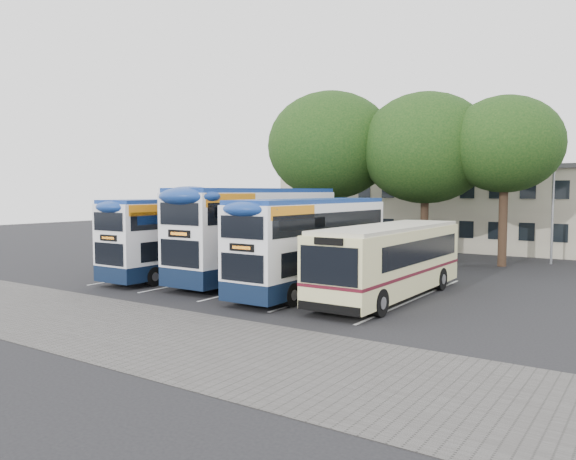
# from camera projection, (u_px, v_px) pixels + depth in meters

# --- Properties ---
(ground) EXTENTS (120.00, 120.00, 0.00)m
(ground) POSITION_uv_depth(u_px,v_px,m) (282.00, 311.00, 20.71)
(ground) COLOR black
(ground) RESTS_ON ground
(paving_strip) EXTENTS (40.00, 6.00, 0.01)m
(paving_strip) POSITION_uv_depth(u_px,v_px,m) (140.00, 331.00, 17.69)
(paving_strip) COLOR #595654
(paving_strip) RESTS_ON ground
(bay_lines) EXTENTS (14.12, 11.00, 0.01)m
(bay_lines) POSITION_uv_depth(u_px,v_px,m) (277.00, 283.00, 26.94)
(bay_lines) COLOR silver
(bay_lines) RESTS_ON ground
(depot_building) EXTENTS (32.40, 8.40, 6.20)m
(depot_building) POSITION_uv_depth(u_px,v_px,m) (482.00, 208.00, 42.82)
(depot_building) COLOR #A59985
(depot_building) RESTS_ON ground
(lamp_post) EXTENTS (0.25, 1.05, 9.06)m
(lamp_post) POSITION_uv_depth(u_px,v_px,m) (554.00, 180.00, 33.53)
(lamp_post) COLOR gray
(lamp_post) RESTS_ON ground
(tree_left) EXTENTS (8.47, 8.47, 11.06)m
(tree_left) POSITION_uv_depth(u_px,v_px,m) (331.00, 146.00, 37.62)
(tree_left) COLOR black
(tree_left) RESTS_ON ground
(tree_mid) EXTENTS (8.15, 8.15, 10.56)m
(tree_mid) POSITION_uv_depth(u_px,v_px,m) (426.00, 148.00, 35.07)
(tree_mid) COLOR black
(tree_mid) RESTS_ON ground
(tree_right) EXTENTS (6.59, 6.59, 9.93)m
(tree_right) POSITION_uv_depth(u_px,v_px,m) (505.00, 145.00, 32.46)
(tree_right) COLOR black
(tree_right) RESTS_ON ground
(bus_dd_left) EXTENTS (2.33, 9.64, 4.01)m
(bus_dd_left) POSITION_uv_depth(u_px,v_px,m) (185.00, 234.00, 29.10)
(bus_dd_left) COLOR #0E1C35
(bus_dd_left) RESTS_ON ground
(bus_dd_mid) EXTENTS (2.65, 10.93, 4.55)m
(bus_dd_mid) POSITION_uv_depth(u_px,v_px,m) (258.00, 229.00, 27.99)
(bus_dd_mid) COLOR #0E1C35
(bus_dd_mid) RESTS_ON ground
(bus_dd_right) EXTENTS (2.37, 9.79, 4.08)m
(bus_dd_right) POSITION_uv_depth(u_px,v_px,m) (312.00, 241.00, 24.54)
(bus_dd_right) COLOR #0E1C35
(bus_dd_right) RESTS_ON ground
(bus_single) EXTENTS (2.57, 10.10, 3.01)m
(bus_single) POSITION_uv_depth(u_px,v_px,m) (390.00, 257.00, 23.14)
(bus_single) COLOR beige
(bus_single) RESTS_ON ground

